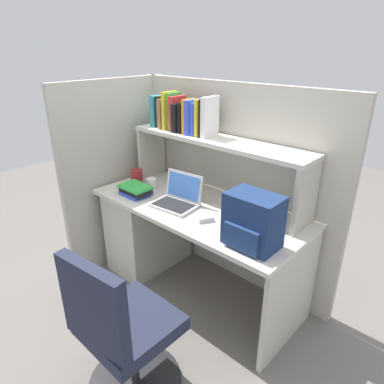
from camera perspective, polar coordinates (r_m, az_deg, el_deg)
ground_plane at (r=2.82m, az=0.72°, el=-15.76°), size 8.00×8.00×0.00m
desk at (r=2.82m, az=-5.14°, el=-5.90°), size 1.60×0.70×0.73m
cubicle_partition_rear at (r=2.68m, az=6.25°, el=1.20°), size 1.84×0.05×1.55m
cubicle_partition_left at (r=2.98m, az=-12.12°, el=3.07°), size 0.05×1.06×1.55m
overhead_hutch at (r=2.44m, az=4.01°, el=6.71°), size 1.44×0.28×0.45m
reference_books_on_shelf at (r=2.60m, az=-1.54°, el=12.78°), size 0.57×0.18×0.28m
laptop at (r=2.42m, az=-2.39°, el=-1.05°), size 0.34×0.28×0.22m
backpack at (r=1.92m, az=10.08°, el=-4.88°), size 0.30×0.23×0.31m
computer_mouse at (r=2.22m, az=2.24°, el=-4.47°), size 0.10×0.12×0.03m
paper_cup at (r=2.70m, az=-6.80°, el=1.37°), size 0.08×0.08×0.09m
snack_canister at (r=2.85m, az=-9.24°, el=2.61°), size 0.10×0.10×0.11m
desk_book_stack at (r=2.62m, az=-9.41°, el=0.30°), size 0.25×0.18×0.07m
office_chair at (r=1.93m, az=-11.44°, el=-23.04°), size 0.52×0.52×0.93m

